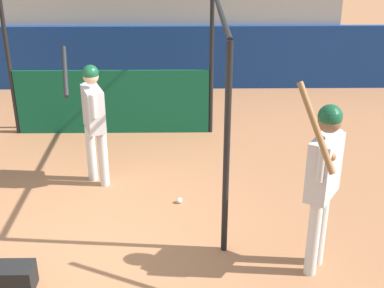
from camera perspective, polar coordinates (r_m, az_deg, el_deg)
ground_plane at (r=6.25m, az=-11.57°, el=-11.78°), size 60.00×60.00×0.00m
outfield_wall at (r=11.33m, az=-6.71°, el=9.12°), size 24.00×0.12×1.32m
bleacher_section at (r=12.41m, az=-6.30°, el=13.52°), size 8.70×2.40×2.60m
batting_cage at (r=8.32m, az=-9.21°, el=6.42°), size 3.37×3.49×2.46m
player_batter at (r=7.31m, az=-10.51°, el=3.16°), size 0.65×0.81×1.85m
player_waiting at (r=5.51m, az=13.84°, el=-3.07°), size 0.60×0.82×2.16m
equipment_bag at (r=5.95m, az=-19.80°, el=-13.27°), size 0.70×0.28×0.28m
baseball at (r=7.10m, az=-1.35°, el=-6.04°), size 0.07×0.07×0.07m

